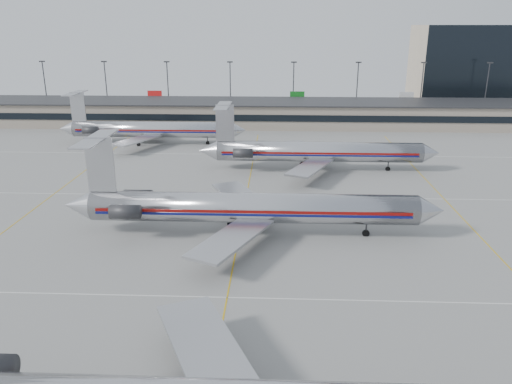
{
  "coord_description": "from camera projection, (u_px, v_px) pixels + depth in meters",
  "views": [
    {
      "loc": [
        4.63,
        -32.21,
        24.97
      ],
      "look_at": [
        1.98,
        28.74,
        4.5
      ],
      "focal_mm": 35.0,
      "sensor_mm": 36.0,
      "label": 1
    }
  ],
  "objects": [
    {
      "name": "ground",
      "position": [
        214.0,
        364.0,
        38.64
      ],
      "size": [
        260.0,
        260.0,
        0.0
      ],
      "primitive_type": "plane",
      "color": "gray",
      "rests_on": "ground"
    },
    {
      "name": "apron_markings",
      "position": [
        227.0,
        297.0,
        48.11
      ],
      "size": [
        160.0,
        0.15,
        0.02
      ],
      "primitive_type": "cube",
      "color": "silver",
      "rests_on": "ground"
    },
    {
      "name": "terminal",
      "position": [
        260.0,
        113.0,
        130.44
      ],
      "size": [
        162.0,
        17.0,
        6.25
      ],
      "color": "gray",
      "rests_on": "ground"
    },
    {
      "name": "light_mast_row",
      "position": [
        262.0,
        86.0,
        142.0
      ],
      "size": [
        163.6,
        0.4,
        15.28
      ],
      "color": "#38383D",
      "rests_on": "ground"
    },
    {
      "name": "distant_building",
      "position": [
        465.0,
        68.0,
        153.35
      ],
      "size": [
        30.0,
        20.0,
        25.0
      ],
      "primitive_type": "cube",
      "color": "tan",
      "rests_on": "ground"
    },
    {
      "name": "jet_second_row",
      "position": [
        245.0,
        207.0,
        61.62
      ],
      "size": [
        47.1,
        27.73,
        12.33
      ],
      "color": "silver",
      "rests_on": "ground"
    },
    {
      "name": "jet_third_row",
      "position": [
        314.0,
        151.0,
        89.46
      ],
      "size": [
        43.1,
        26.51,
        11.79
      ],
      "color": "silver",
      "rests_on": "ground"
    },
    {
      "name": "jet_back_row",
      "position": [
        149.0,
        129.0,
        109.31
      ],
      "size": [
        41.38,
        25.46,
        11.32
      ],
      "color": "silver",
      "rests_on": "ground"
    }
  ]
}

